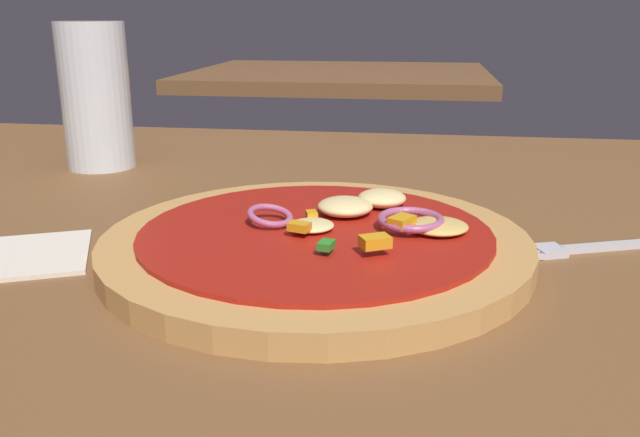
# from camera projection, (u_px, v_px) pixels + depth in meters

# --- Properties ---
(dining_table) EXTENTS (1.39, 0.88, 0.03)m
(dining_table) POSITION_uv_depth(u_px,v_px,m) (245.00, 261.00, 0.48)
(dining_table) COLOR brown
(dining_table) RESTS_ON ground
(pizza) EXTENTS (0.28, 0.28, 0.03)m
(pizza) POSITION_uv_depth(u_px,v_px,m) (318.00, 242.00, 0.44)
(pizza) COLOR tan
(pizza) RESTS_ON dining_table
(fork) EXTENTS (0.17, 0.07, 0.01)m
(fork) POSITION_uv_depth(u_px,v_px,m) (601.00, 247.00, 0.45)
(fork) COLOR silver
(fork) RESTS_ON dining_table
(beer_glass) EXTENTS (0.07, 0.07, 0.15)m
(beer_glass) POSITION_uv_depth(u_px,v_px,m) (97.00, 103.00, 0.67)
(beer_glass) COLOR silver
(beer_glass) RESTS_ON dining_table
(background_table) EXTENTS (0.79, 0.66, 0.03)m
(background_table) POSITION_uv_depth(u_px,v_px,m) (341.00, 77.00, 1.80)
(background_table) COLOR brown
(background_table) RESTS_ON ground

